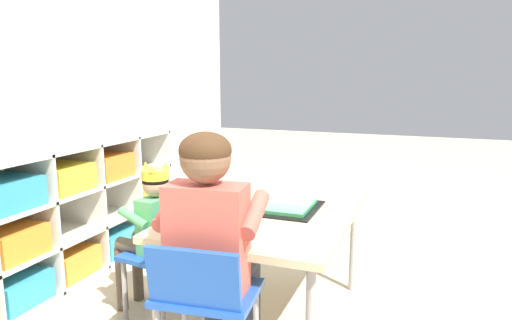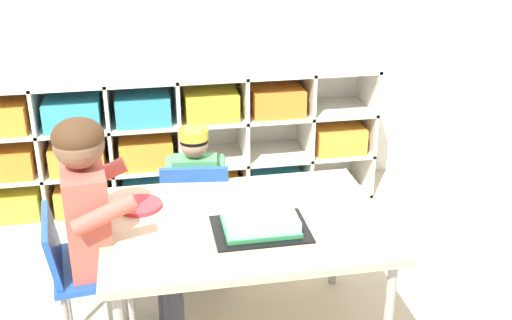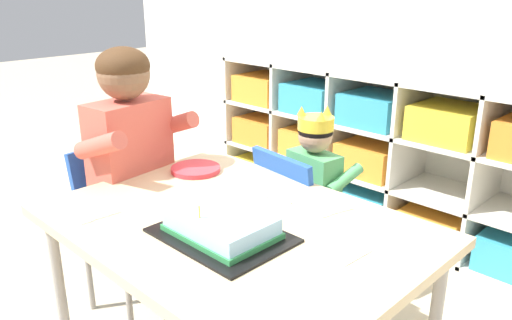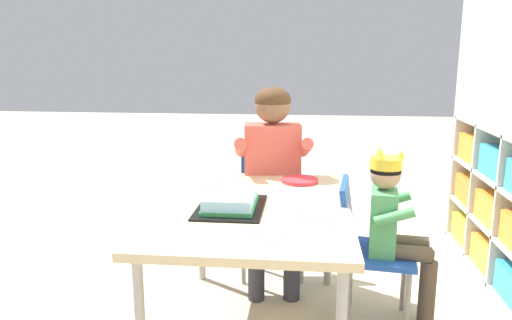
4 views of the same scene
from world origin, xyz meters
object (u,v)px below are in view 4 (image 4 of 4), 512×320
Objects in this scene: adult_helper_seated at (273,164)px; birthday_cake_on_tray at (231,202)px; activity_table at (254,215)px; child_with_crown at (393,219)px; fork_beside_plate_stack at (314,221)px; classroom_chair_adult_side at (272,198)px; fork_at_table_front_edge at (204,185)px; fork_near_cake_tray at (302,204)px; paper_plate_stack at (300,180)px; classroom_chair_blue at (366,243)px.

adult_helper_seated is 2.83× the size of birthday_cake_on_tray.
activity_table is 0.62m from child_with_crown.
child_with_crown reaches higher than fork_beside_plate_stack.
classroom_chair_adult_side is 0.50m from fork_at_table_front_edge.
fork_beside_plate_stack is (0.84, 0.22, 0.16)m from classroom_chair_adult_side.
fork_near_cake_tray is at bearing 99.01° from activity_table.
birthday_cake_on_tray is 2.91× the size of fork_at_table_front_edge.
fork_at_table_front_edge is at bearing -125.97° from fork_near_cake_tray.
birthday_cake_on_tray is at bearing 111.94° from child_with_crown.
birthday_cake_on_tray is at bearing 174.32° from fork_beside_plate_stack.
child_with_crown is 6.66× the size of fork_near_cake_tray.
fork_beside_plate_stack is at bearing 53.51° from activity_table.
birthday_cake_on_tray is (0.60, -0.13, -0.03)m from adult_helper_seated.
child_with_crown is at bearing 57.04° from paper_plate_stack.
child_with_crown is 0.78m from classroom_chair_adult_side.
classroom_chair_adult_side is (-0.51, -0.47, 0.05)m from classroom_chair_blue.
adult_helper_seated reaches higher than paper_plate_stack.
classroom_chair_adult_side is 5.40× the size of fork_near_cake_tray.
activity_table is 0.56m from adult_helper_seated.
birthday_cake_on_tray is 2.83× the size of fork_beside_plate_stack.
classroom_chair_blue reaches higher than fork_beside_plate_stack.
activity_table is 3.03× the size of birthday_cake_on_tray.
classroom_chair_adult_side is at bearing -171.17° from fork_near_cake_tray.
paper_plate_stack is at bearing 148.66° from birthday_cake_on_tray.
adult_helper_seated is 0.61m from birthday_cake_on_tray.
paper_plate_stack reaches higher than fork_beside_plate_stack.
paper_plate_stack is at bearing 112.04° from fork_beside_plate_stack.
fork_at_table_front_edge is at bearing 153.32° from fork_beside_plate_stack.
classroom_chair_blue is 3.61× the size of paper_plate_stack.
child_with_crown reaches higher than activity_table.
classroom_chair_blue is 0.82m from fork_at_table_front_edge.
classroom_chair_adult_side is 0.89m from fork_beside_plate_stack.
classroom_chair_adult_side is 0.67m from fork_near_cake_tray.
fork_beside_plate_stack is (0.60, 0.06, -0.01)m from paper_plate_stack.
classroom_chair_adult_side is 1.79× the size of birthday_cake_on_tray.
activity_table is 8.80× the size of fork_at_table_front_edge.
activity_table is 0.54m from classroom_chair_blue.
paper_plate_stack is at bearing -63.80° from classroom_chair_adult_side.
classroom_chair_blue is 0.69m from classroom_chair_adult_side.
fork_beside_plate_stack is at bearing 6.19° from paper_plate_stack.
activity_table is at bearing 159.37° from fork_beside_plate_stack.
birthday_cake_on_tray is 0.31m from fork_near_cake_tray.
paper_plate_stack is 1.40× the size of fork_beside_plate_stack.
child_with_crown reaches higher than classroom_chair_adult_side.
fork_near_cake_tray is (-0.03, 0.20, 0.05)m from activity_table.
adult_helper_seated reaches higher than classroom_chair_blue.
activity_table is at bearing -98.97° from classroom_chair_adult_side.
classroom_chair_blue is 0.46m from paper_plate_stack.
fork_at_table_front_edge is (-0.17, -0.89, 0.09)m from child_with_crown.
child_with_crown is 0.73m from birthday_cake_on_tray.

